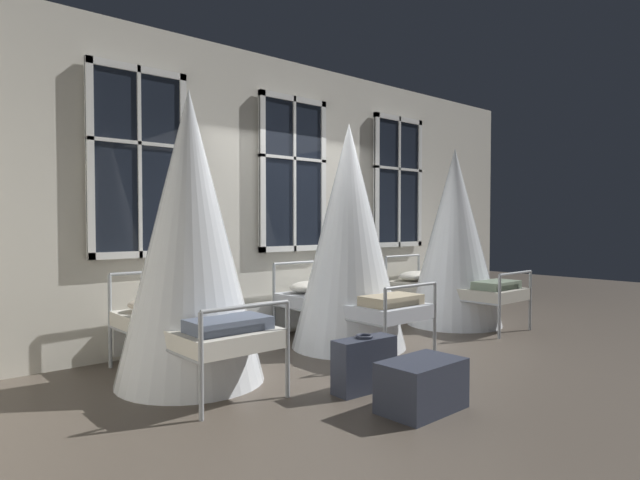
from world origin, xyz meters
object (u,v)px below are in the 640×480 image
at_px(cot_second, 349,239).
at_px(cot_third, 454,240).
at_px(travel_trunk, 422,385).
at_px(cot_first, 190,241).
at_px(suitcase_dark, 364,364).

xyz_separation_m(cot_second, cot_third, (2.01, 0.02, -0.04)).
xyz_separation_m(cot_second, travel_trunk, (-0.99, -1.83, -1.01)).
height_order(cot_first, suitcase_dark, cot_first).
distance_m(cot_first, travel_trunk, 2.27).
bearing_deg(cot_second, cot_third, -89.58).
bearing_deg(cot_second, cot_first, 91.20).
relative_size(cot_first, cot_third, 1.06).
bearing_deg(suitcase_dark, travel_trunk, -86.74).
bearing_deg(cot_second, suitcase_dark, 141.01).
distance_m(cot_second, suitcase_dark, 1.86).
distance_m(cot_first, cot_second, 1.95).
height_order(suitcase_dark, travel_trunk, suitcase_dark).
height_order(cot_second, suitcase_dark, cot_second).
bearing_deg(travel_trunk, cot_first, 118.50).
height_order(cot_second, travel_trunk, cot_second).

